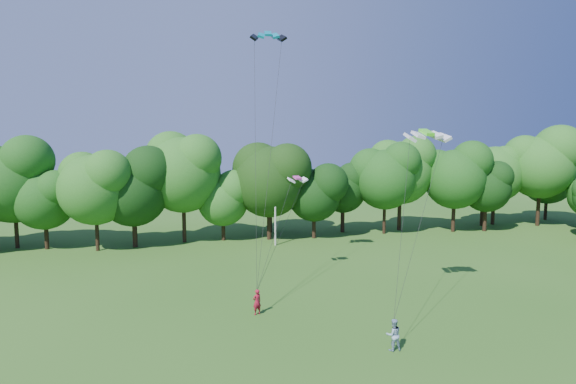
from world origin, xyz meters
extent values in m
cylinder|color=#B8B8AF|center=(2.48, 31.16, 4.17)|extent=(0.21, 0.21, 8.35)
cube|color=#B8B8AF|center=(2.48, 31.16, 8.14)|extent=(1.59, 0.65, 0.08)
imported|color=maroon|center=(-3.05, 10.62, 0.88)|extent=(0.76, 0.64, 1.76)
imported|color=#89A4BE|center=(3.59, 3.50, 0.92)|extent=(0.93, 0.74, 1.84)
cube|color=#047791|center=(-0.76, 18.12, 20.60)|extent=(2.91, 1.52, 0.69)
cube|color=#4FE922|center=(8.81, 9.57, 12.47)|extent=(3.13, 1.60, 0.55)
cube|color=#CB3896|center=(1.74, 18.18, 8.80)|extent=(1.77, 1.03, 0.30)
cylinder|color=black|center=(2.40, 34.53, 2.38)|extent=(0.52, 0.52, 4.77)
ellipsoid|color=black|center=(2.40, 34.53, 8.67)|extent=(9.53, 9.53, 10.40)
cylinder|color=black|center=(33.86, 36.68, 2.11)|extent=(0.47, 0.47, 4.21)
ellipsoid|color=#2A4E17|center=(33.86, 36.68, 7.66)|extent=(8.42, 8.42, 9.19)
camera|label=1|loc=(-7.82, -18.86, 11.63)|focal=28.00mm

